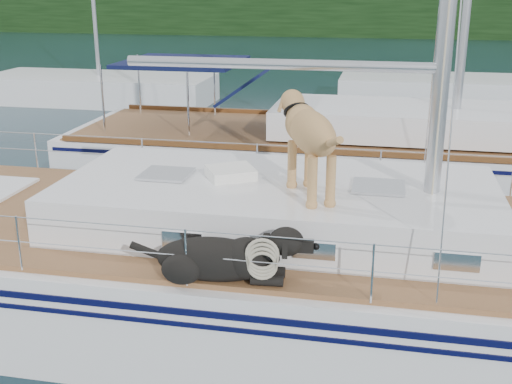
# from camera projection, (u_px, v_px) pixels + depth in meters

# --- Properties ---
(ground) EXTENTS (120.00, 120.00, 0.00)m
(ground) POSITION_uv_depth(u_px,v_px,m) (216.00, 310.00, 8.42)
(ground) COLOR black
(ground) RESTS_ON ground
(shore_bank) EXTENTS (92.00, 1.00, 1.20)m
(shore_bank) POSITION_uv_depth(u_px,v_px,m) (365.00, 28.00, 51.23)
(shore_bank) COLOR #595147
(shore_bank) RESTS_ON ground
(main_sailboat) EXTENTS (12.00, 3.80, 14.01)m
(main_sailboat) POSITION_uv_depth(u_px,v_px,m) (222.00, 263.00, 8.17)
(main_sailboat) COLOR white
(main_sailboat) RESTS_ON ground
(neighbor_sailboat) EXTENTS (11.00, 3.50, 13.30)m
(neighbor_sailboat) POSITION_uv_depth(u_px,v_px,m) (338.00, 157.00, 13.38)
(neighbor_sailboat) COLOR white
(neighbor_sailboat) RESTS_ON ground
(bg_boat_west) EXTENTS (8.00, 3.00, 11.65)m
(bg_boat_west) POSITION_uv_depth(u_px,v_px,m) (100.00, 90.00, 22.83)
(bg_boat_west) COLOR white
(bg_boat_west) RESTS_ON ground
(bg_boat_center) EXTENTS (7.20, 3.00, 11.65)m
(bg_boat_center) POSITION_uv_depth(u_px,v_px,m) (444.00, 91.00, 22.41)
(bg_boat_center) COLOR white
(bg_boat_center) RESTS_ON ground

